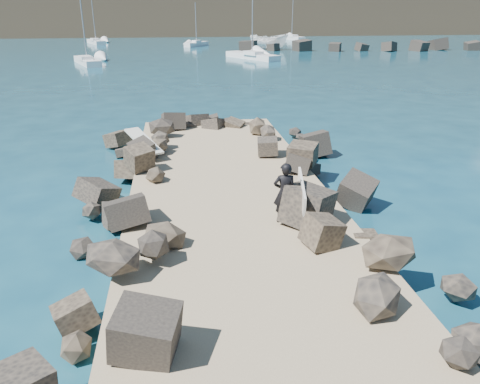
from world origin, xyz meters
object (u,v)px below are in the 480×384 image
Objects in this scene: surfboard_resting at (144,144)px; boat_imported at (269,42)px; surfer_with_board at (287,192)px; sailboat_c at (252,56)px.

surfboard_resting is 0.39× the size of boat_imported.
surfer_with_board is 47.21m from sailboat_c.
sailboat_c is (10.68, 40.24, -0.69)m from surfboard_resting.
surfboard_resting is at bearing -104.87° from sailboat_c.
boat_imported reaches higher than surfboard_resting.
boat_imported is 0.58× the size of sailboat_c.
boat_imported is 2.95× the size of surfer_with_board.
boat_imported is at bearing 70.40° from sailboat_c.
sailboat_c reaches higher than surfer_with_board.
surfer_with_board reaches higher than surfboard_resting.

